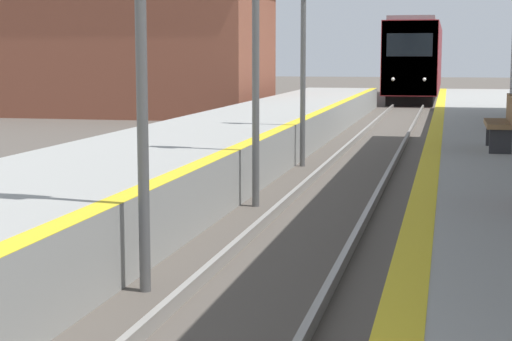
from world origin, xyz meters
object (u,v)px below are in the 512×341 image
signal_mid (256,0)px  signal_far (303,15)px  train (416,60)px  bench (503,121)px

signal_mid → signal_far: (-0.11, 5.35, 0.00)m
signal_far → train: bearing=87.6°
signal_mid → signal_far: 5.35m
train → signal_far: signal_far is taller
signal_mid → train: bearing=88.1°
signal_far → bench: size_ratio=3.19×
train → bench: bearing=-85.6°
signal_far → bench: signal_far is taller
train → signal_far: bearing=-92.4°
signal_mid → bench: 4.61m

